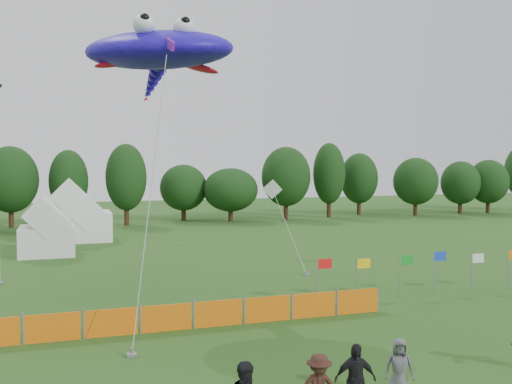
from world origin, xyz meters
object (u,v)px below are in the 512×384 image
object	(u,v)px
tent_left	(47,231)
stingray_kite	(158,53)
tent_right	(77,217)
spectator_e	(399,368)
spectator_d	(355,380)
barrier_fence	(166,318)

from	to	relation	value
tent_left	stingray_kite	world-z (taller)	stingray_kite
tent_right	spectator_e	size ratio (longest dim) A/B	3.34
spectator_d	spectator_e	distance (m)	1.76
tent_left	spectator_d	size ratio (longest dim) A/B	2.00
tent_right	stingray_kite	size ratio (longest dim) A/B	0.34
tent_right	spectator_d	distance (m)	35.85
tent_right	stingray_kite	xyz separation A→B (m)	(3.20, -22.05, 9.26)
barrier_fence	stingray_kite	bearing A→B (deg)	83.73
tent_left	stingray_kite	size ratio (longest dim) A/B	0.23
tent_left	tent_right	bearing A→B (deg)	73.03
tent_left	spectator_d	distance (m)	29.68
spectator_d	stingray_kite	size ratio (longest dim) A/B	0.12
barrier_fence	spectator_d	world-z (taller)	spectator_d
barrier_fence	spectator_e	world-z (taller)	spectator_e
stingray_kite	spectator_d	bearing A→B (deg)	-78.28
tent_right	tent_left	bearing A→B (deg)	-106.97
barrier_fence	spectator_d	xyz separation A→B (m)	(3.28, -8.56, 0.41)
tent_right	spectator_d	bearing A→B (deg)	-80.44
spectator_e	stingray_kite	world-z (taller)	stingray_kite
tent_left	spectator_e	distance (m)	29.59
spectator_d	tent_right	bearing A→B (deg)	110.13
tent_right	stingray_kite	bearing A→B (deg)	-81.75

